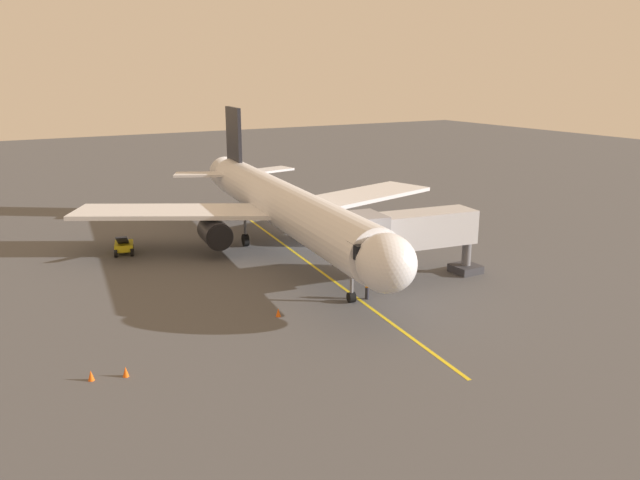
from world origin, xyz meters
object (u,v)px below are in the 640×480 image
jet_bridge (404,232)px  safety_cone_wing_port (91,375)px  safety_cone_nose_right (126,372)px  belt_loader_near_nose (124,246)px  safety_cone_nose_left (278,312)px  airplane (283,206)px  ground_crew_marshaller (367,287)px  baggage_cart_portside (306,208)px

jet_bridge → safety_cone_wing_port: bearing=12.0°
safety_cone_nose_right → jet_bridge: bearing=-166.0°
belt_loader_near_nose → safety_cone_wing_port: bearing=73.3°
belt_loader_near_nose → safety_cone_nose_right: 23.50m
jet_bridge → safety_cone_nose_right: bearing=14.0°
belt_loader_near_nose → safety_cone_nose_left: (-5.25, 19.36, -0.44)m
airplane → safety_cone_nose_right: 24.75m
ground_crew_marshaller → baggage_cart_portside: bearing=-109.4°
airplane → baggage_cart_portside: airplane is taller
jet_bridge → baggage_cart_portside: (-4.73, -23.95, -3.11)m
safety_cone_wing_port → jet_bridge: bearing=-168.0°
airplane → safety_cone_nose_right: bearing=44.6°
belt_loader_near_nose → safety_cone_wing_port: 23.49m
safety_cone_nose_left → belt_loader_near_nose: bearing=-74.8°
ground_crew_marshaller → jet_bridge: bearing=-156.9°
jet_bridge → safety_cone_nose_right: size_ratio=20.94×
safety_cone_wing_port → airplane: bearing=-138.7°
safety_cone_nose_right → baggage_cart_portside: bearing=-131.8°
jet_bridge → safety_cone_nose_right: jet_bridge is taller
safety_cone_wing_port → ground_crew_marshaller: bearing=-170.8°
safety_cone_nose_right → safety_cone_wing_port: same height
belt_loader_near_nose → baggage_cart_portside: size_ratio=1.61×
baggage_cart_portside → safety_cone_wing_port: baggage_cart_portside is taller
belt_loader_near_nose → safety_cone_nose_right: (5.13, 22.92, -0.44)m
airplane → belt_loader_near_nose: size_ratio=8.53×
ground_crew_marshaller → safety_cone_nose_left: (6.70, -0.09, -0.61)m
safety_cone_nose_right → safety_cone_wing_port: 1.68m
safety_cone_nose_right → ground_crew_marshaller: bearing=-168.5°
safety_cone_nose_left → safety_cone_nose_right: 10.98m
ground_crew_marshaller → safety_cone_nose_right: (17.08, 3.48, -0.61)m
jet_bridge → belt_loader_near_nose: size_ratio=2.43×
jet_bridge → safety_cone_nose_left: bearing=9.1°
safety_cone_nose_left → safety_cone_nose_right: same height
safety_cone_nose_right → safety_cone_wing_port: (1.63, -0.44, 0.00)m
jet_bridge → belt_loader_near_nose: (16.32, -17.58, -3.05)m
baggage_cart_portside → belt_loader_near_nose: bearing=16.8°
ground_crew_marshaller → safety_cone_nose_left: size_ratio=3.11×
airplane → safety_cone_wing_port: 25.64m
ground_crew_marshaller → safety_cone_nose_left: bearing=-0.8°
baggage_cart_portside → airplane: bearing=54.2°
baggage_cart_portside → safety_cone_nose_left: size_ratio=5.34×
airplane → belt_loader_near_nose: (12.30, -5.75, -3.29)m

